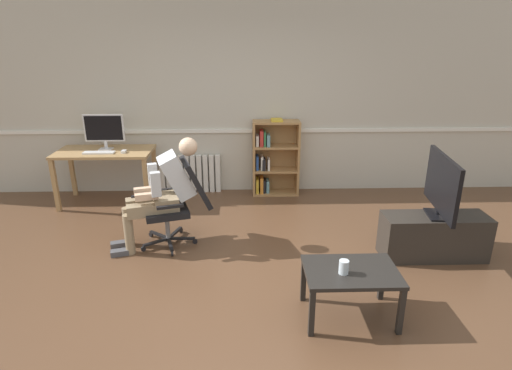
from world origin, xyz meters
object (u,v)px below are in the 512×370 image
at_px(computer_desk, 105,158).
at_px(computer_mouse, 124,152).
at_px(keyboard, 99,153).
at_px(tv_stand, 434,236).
at_px(bookshelf, 272,159).
at_px(tv_screen, 442,185).
at_px(coffee_table, 351,276).
at_px(imac_monitor, 104,129).
at_px(office_chair, 180,199).
at_px(drinking_glass, 344,267).
at_px(radiator, 190,174).
at_px(person_seated, 162,190).

xyz_separation_m(computer_desk, computer_mouse, (0.30, -0.12, 0.12)).
distance_m(computer_desk, keyboard, 0.18).
xyz_separation_m(computer_mouse, tv_stand, (3.60, -1.56, -0.53)).
xyz_separation_m(bookshelf, tv_screen, (1.58, -1.97, 0.28)).
relative_size(computer_desk, coffee_table, 1.69).
bearing_deg(imac_monitor, office_chair, -48.42).
relative_size(keyboard, drinking_glass, 3.55).
xyz_separation_m(bookshelf, drinking_glass, (0.37, -2.99, -0.03)).
xyz_separation_m(keyboard, tv_stand, (3.93, -1.54, -0.53)).
distance_m(computer_desk, computer_mouse, 0.34).
bearing_deg(drinking_glass, office_chair, 136.12).
distance_m(keyboard, bookshelf, 2.40).
height_order(keyboard, radiator, keyboard).
distance_m(computer_desk, imac_monitor, 0.39).
distance_m(computer_mouse, tv_screen, 3.92).
height_order(bookshelf, office_chair, bookshelf).
relative_size(bookshelf, office_chair, 1.16).
xyz_separation_m(computer_mouse, person_seated, (0.72, -1.19, -0.12)).
bearing_deg(computer_mouse, office_chair, -51.85).
xyz_separation_m(office_chair, drinking_glass, (1.50, -1.44, -0.02)).
bearing_deg(person_seated, drinking_glass, 33.77).
bearing_deg(imac_monitor, coffee_table, -44.62).
bearing_deg(computer_mouse, keyboard, -176.47).
bearing_deg(tv_screen, drinking_glass, 137.86).
height_order(keyboard, tv_stand, keyboard).
bearing_deg(computer_desk, imac_monitor, 84.64).
relative_size(person_seated, tv_screen, 1.31).
bearing_deg(coffee_table, bookshelf, 98.64).
height_order(tv_screen, coffee_table, tv_screen).
xyz_separation_m(radiator, office_chair, (0.09, -1.64, 0.24)).
distance_m(imac_monitor, office_chair, 1.85).
distance_m(radiator, coffee_table, 3.47).
xyz_separation_m(imac_monitor, person_seated, (1.01, -1.38, -0.38)).
bearing_deg(radiator, office_chair, -86.90).
bearing_deg(computer_desk, person_seated, -52.12).
bearing_deg(drinking_glass, radiator, 117.25).
xyz_separation_m(radiator, person_seated, (-0.08, -1.70, 0.36)).
bearing_deg(keyboard, coffee_table, -41.89).
height_order(tv_stand, drinking_glass, drinking_glass).
bearing_deg(computer_desk, computer_mouse, -21.96).
bearing_deg(tv_stand, office_chair, 171.17).
bearing_deg(drinking_glass, tv_stand, 40.21).
height_order(radiator, tv_stand, radiator).
bearing_deg(tv_screen, tv_stand, 90.00).
xyz_separation_m(computer_mouse, drinking_glass, (2.39, -2.58, -0.27)).
distance_m(tv_stand, drinking_glass, 1.61).
relative_size(computer_mouse, coffee_table, 0.13).
bearing_deg(drinking_glass, keyboard, 136.73).
height_order(computer_desk, coffee_table, computer_desk).
height_order(keyboard, tv_screen, tv_screen).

